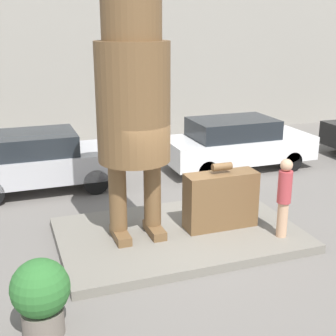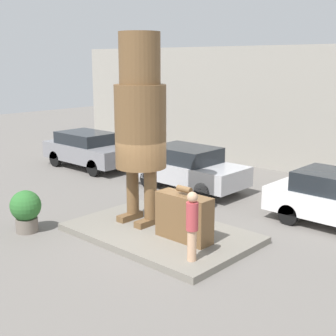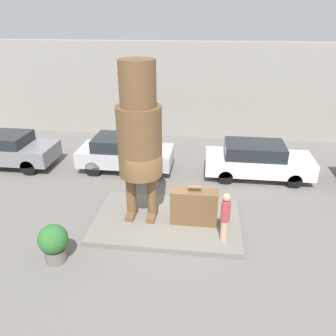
# 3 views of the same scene
# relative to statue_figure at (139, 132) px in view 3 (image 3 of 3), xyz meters

# --- Properties ---
(ground_plane) EXTENTS (60.00, 60.00, 0.00)m
(ground_plane) POSITION_rel_statue_figure_xyz_m (0.88, -0.16, -3.22)
(ground_plane) COLOR slate
(pedestal) EXTENTS (4.94, 3.17, 0.18)m
(pedestal) POSITION_rel_statue_figure_xyz_m (0.88, -0.16, -3.13)
(pedestal) COLOR slate
(pedestal) RESTS_ON ground_plane
(building_backdrop) EXTENTS (28.00, 0.60, 5.24)m
(building_backdrop) POSITION_rel_statue_figure_xyz_m (0.88, 9.08, -0.60)
(building_backdrop) COLOR gray
(building_backdrop) RESTS_ON ground_plane
(statue_figure) EXTENTS (1.41, 1.41, 5.20)m
(statue_figure) POSITION_rel_statue_figure_xyz_m (0.00, 0.00, 0.00)
(statue_figure) COLOR brown
(statue_figure) RESTS_ON pedestal
(giant_suitcase) EXTENTS (1.53, 0.52, 1.41)m
(giant_suitcase) POSITION_rel_statue_figure_xyz_m (1.79, -0.23, -2.44)
(giant_suitcase) COLOR brown
(giant_suitcase) RESTS_ON pedestal
(tourist) EXTENTS (0.28, 0.28, 1.63)m
(tourist) POSITION_rel_statue_figure_xyz_m (2.76, -1.08, -2.15)
(tourist) COLOR tan
(tourist) RESTS_ON pedestal
(parked_car_grey) EXTENTS (4.36, 1.89, 1.57)m
(parked_car_grey) POSITION_rel_statue_figure_xyz_m (-7.12, 3.67, -2.38)
(parked_car_grey) COLOR gray
(parked_car_grey) RESTS_ON ground_plane
(parked_car_silver) EXTENTS (4.22, 1.87, 1.58)m
(parked_car_silver) POSITION_rel_statue_figure_xyz_m (-1.58, 3.93, -2.38)
(parked_car_silver) COLOR #B7B7BC
(parked_car_silver) RESTS_ON ground_plane
(parked_car_white) EXTENTS (4.53, 1.83, 1.56)m
(parked_car_white) POSITION_rel_statue_figure_xyz_m (4.31, 3.85, -2.40)
(parked_car_white) COLOR silver
(parked_car_white) RESTS_ON ground_plane
(planter_pot) EXTENTS (0.85, 0.85, 1.18)m
(planter_pot) POSITION_rel_statue_figure_xyz_m (-2.09, -2.41, -2.57)
(planter_pot) COLOR #70665B
(planter_pot) RESTS_ON ground_plane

